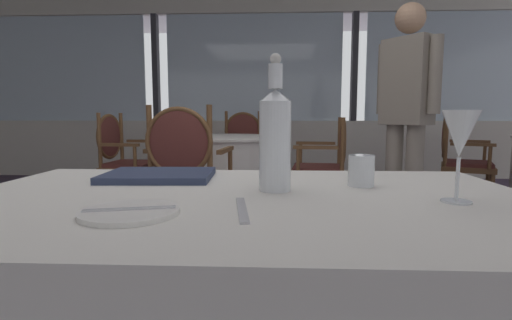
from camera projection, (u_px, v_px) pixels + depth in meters
name	position (u px, v px, depth m)	size (l,w,h in m)	color
ground_plane	(209.00, 312.00, 1.82)	(14.23, 14.23, 0.00)	#47384C
window_wall_far	(254.00, 106.00, 5.78)	(9.47, 0.14, 2.67)	silver
side_plate	(130.00, 212.00, 0.74)	(0.19, 0.19, 0.01)	white
butter_knife	(130.00, 209.00, 0.74)	(0.17, 0.02, 0.00)	silver
dinner_fork	(242.00, 209.00, 0.77)	(0.20, 0.02, 0.00)	silver
water_bottle	(275.00, 137.00, 0.96)	(0.08, 0.08, 0.34)	white
wine_glass	(460.00, 136.00, 0.82)	(0.08, 0.08, 0.20)	white
water_tumbler	(361.00, 171.00, 1.03)	(0.07, 0.07, 0.08)	white
menu_book	(159.00, 175.00, 1.16)	(0.31, 0.24, 0.02)	#2D3856
dining_chair_0_3	(457.00, 154.00, 3.78)	(0.60, 0.64, 0.96)	brown
background_table_1	(221.00, 176.00, 3.56)	(1.08, 1.08, 0.74)	silver
dining_chair_1_0	(186.00, 167.00, 2.58)	(0.57, 0.51, 1.00)	brown
dining_chair_1_1	(327.00, 160.00, 3.39)	(0.51, 0.57, 0.91)	brown
dining_chair_1_2	(241.00, 147.00, 4.49)	(0.57, 0.51, 0.98)	brown
dining_chair_1_3	(122.00, 155.00, 3.69)	(0.51, 0.57, 0.95)	brown
diner_person_1	(406.00, 105.00, 2.91)	(0.38, 0.44, 1.76)	gray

